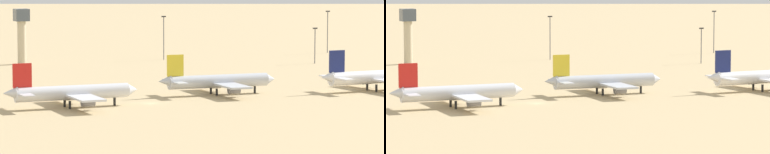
# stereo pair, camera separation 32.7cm
# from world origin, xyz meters

# --- Properties ---
(ground) EXTENTS (4000.00, 4000.00, 0.00)m
(ground) POSITION_xyz_m (0.00, 0.00, 0.00)
(ground) COLOR tan
(parked_jet_red_2) EXTENTS (37.42, 31.29, 12.40)m
(parked_jet_red_2) POSITION_xyz_m (-23.04, -0.28, 4.06)
(parked_jet_red_2) COLOR silver
(parked_jet_red_2) RESTS_ON ground
(parked_jet_yellow_3) EXTENTS (36.80, 30.91, 12.16)m
(parked_jet_yellow_3) POSITION_xyz_m (25.05, 10.87, 3.99)
(parked_jet_yellow_3) COLOR silver
(parked_jet_yellow_3) RESTS_ON ground
(parked_jet_navy_4) EXTENTS (38.43, 32.26, 12.71)m
(parked_jet_navy_4) POSITION_xyz_m (72.87, 1.23, 4.16)
(parked_jet_navy_4) COLOR white
(parked_jet_navy_4) RESTS_ON ground
(control_tower) EXTENTS (5.20, 5.20, 20.77)m
(control_tower) POSITION_xyz_m (-1.09, 129.09, 12.53)
(control_tower) COLOR #C6B793
(control_tower) RESTS_ON ground
(light_pole_west) EXTENTS (1.80, 0.50, 13.57)m
(light_pole_west) POSITION_xyz_m (101.26, 87.84, 7.96)
(light_pole_west) COLOR #59595E
(light_pole_west) RESTS_ON ground
(light_pole_mid) EXTENTS (1.80, 0.50, 17.16)m
(light_pole_mid) POSITION_xyz_m (55.11, 125.92, 9.81)
(light_pole_mid) COLOR #59595E
(light_pole_mid) RESTS_ON ground
(light_pole_east) EXTENTS (1.80, 0.50, 17.69)m
(light_pole_east) POSITION_xyz_m (130.45, 128.70, 10.08)
(light_pole_east) COLOR #59595E
(light_pole_east) RESTS_ON ground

